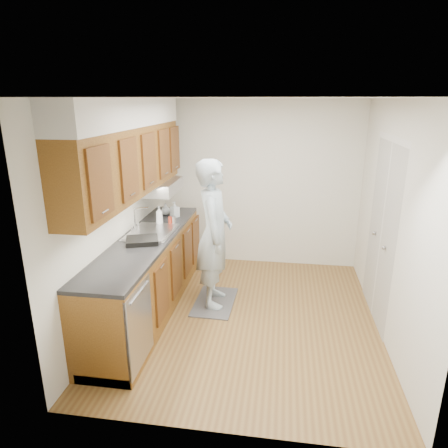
# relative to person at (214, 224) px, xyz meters

# --- Properties ---
(floor) EXTENTS (3.50, 3.50, 0.00)m
(floor) POSITION_rel_person_xyz_m (0.44, -0.30, -1.05)
(floor) COLOR olive
(floor) RESTS_ON ground
(ceiling) EXTENTS (3.50, 3.50, 0.00)m
(ceiling) POSITION_rel_person_xyz_m (0.44, -0.30, 1.45)
(ceiling) COLOR white
(ceiling) RESTS_ON wall_left
(wall_left) EXTENTS (0.02, 3.50, 2.50)m
(wall_left) POSITION_rel_person_xyz_m (-1.06, -0.30, 0.20)
(wall_left) COLOR silver
(wall_left) RESTS_ON floor
(wall_right) EXTENTS (0.02, 3.50, 2.50)m
(wall_right) POSITION_rel_person_xyz_m (1.94, -0.30, 0.20)
(wall_right) COLOR silver
(wall_right) RESTS_ON floor
(wall_back) EXTENTS (3.00, 0.02, 2.50)m
(wall_back) POSITION_rel_person_xyz_m (0.44, 1.45, 0.20)
(wall_back) COLOR silver
(wall_back) RESTS_ON floor
(counter) EXTENTS (0.64, 2.80, 1.30)m
(counter) POSITION_rel_person_xyz_m (-0.76, -0.30, -0.56)
(counter) COLOR brown
(counter) RESTS_ON floor
(upper_cabinets) EXTENTS (0.47, 2.80, 1.21)m
(upper_cabinets) POSITION_rel_person_xyz_m (-0.89, -0.26, 0.90)
(upper_cabinets) COLOR brown
(upper_cabinets) RESTS_ON wall_left
(closet_door) EXTENTS (0.02, 1.22, 2.05)m
(closet_door) POSITION_rel_person_xyz_m (1.93, -0.00, -0.02)
(closet_door) COLOR silver
(closet_door) RESTS_ON wall_right
(floor_mat) EXTENTS (0.51, 0.84, 0.02)m
(floor_mat) POSITION_rel_person_xyz_m (0.00, 0.00, -1.04)
(floor_mat) COLOR #5D5D5F
(floor_mat) RESTS_ON floor
(person) EXTENTS (0.56, 0.78, 2.06)m
(person) POSITION_rel_person_xyz_m (0.00, 0.00, 0.00)
(person) COLOR #A1B5C3
(person) RESTS_ON floor_mat
(soap_bottle_a) EXTENTS (0.10, 0.10, 0.24)m
(soap_bottle_a) POSITION_rel_person_xyz_m (-0.76, 0.24, 0.01)
(soap_bottle_a) COLOR silver
(soap_bottle_a) RESTS_ON counter
(soap_bottle_b) EXTENTS (0.14, 0.14, 0.21)m
(soap_bottle_b) POSITION_rel_person_xyz_m (-0.65, 0.59, -0.00)
(soap_bottle_b) COLOR silver
(soap_bottle_b) RESTS_ON counter
(soap_bottle_c) EXTENTS (0.17, 0.17, 0.16)m
(soap_bottle_c) POSITION_rel_person_xyz_m (-0.81, 0.69, -0.03)
(soap_bottle_c) COLOR silver
(soap_bottle_c) RESTS_ON counter
(soda_can) EXTENTS (0.07, 0.07, 0.11)m
(soda_can) POSITION_rel_person_xyz_m (-0.61, 0.24, -0.05)
(soda_can) COLOR #B3341E
(soda_can) RESTS_ON counter
(steel_can) EXTENTS (0.08, 0.08, 0.11)m
(steel_can) POSITION_rel_person_xyz_m (-0.58, 0.26, -0.05)
(steel_can) COLOR #A5A5AA
(steel_can) RESTS_ON counter
(dish_rack) EXTENTS (0.43, 0.40, 0.06)m
(dish_rack) POSITION_rel_person_xyz_m (-0.74, -0.46, -0.08)
(dish_rack) COLOR black
(dish_rack) RESTS_ON counter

